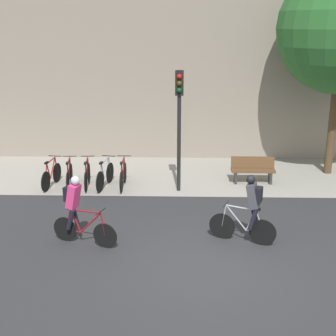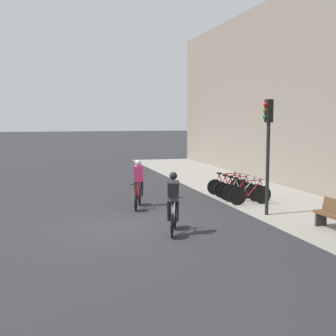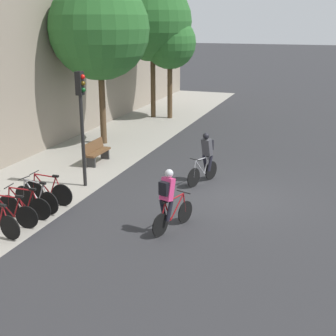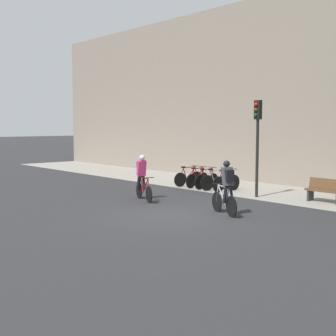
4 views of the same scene
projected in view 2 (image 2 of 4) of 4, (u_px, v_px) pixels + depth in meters
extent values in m
plane|color=#2B2B2D|center=(121.00, 228.00, 13.93)|extent=(200.00, 200.00, 0.00)
cube|color=gray|center=(320.00, 216.00, 15.69)|extent=(44.00, 4.50, 0.01)
cylinder|color=black|center=(136.00, 202.00, 16.43)|extent=(0.61, 0.23, 0.63)
cylinder|color=black|center=(140.00, 197.00, 17.54)|extent=(0.61, 0.23, 0.63)
cylinder|color=maroon|center=(137.00, 193.00, 16.78)|extent=(0.59, 0.23, 0.62)
cylinder|color=maroon|center=(139.00, 191.00, 17.19)|extent=(0.28, 0.13, 0.58)
cylinder|color=maroon|center=(138.00, 184.00, 16.87)|extent=(0.80, 0.30, 0.07)
cylinder|color=maroon|center=(139.00, 198.00, 17.32)|extent=(0.44, 0.17, 0.05)
cylinder|color=maroon|center=(139.00, 190.00, 17.41)|extent=(0.23, 0.10, 0.56)
cylinder|color=maroon|center=(136.00, 194.00, 16.45)|extent=(0.13, 0.07, 0.59)
cylinder|color=black|center=(136.00, 184.00, 16.45)|extent=(0.17, 0.45, 0.03)
cube|color=black|center=(139.00, 182.00, 17.28)|extent=(0.22, 0.14, 0.06)
cube|color=#DB3875|center=(139.00, 174.00, 17.14)|extent=(0.41, 0.40, 0.63)
sphere|color=silver|center=(138.00, 163.00, 17.02)|extent=(0.28, 0.28, 0.22)
cylinder|color=black|center=(136.00, 189.00, 17.26)|extent=(0.30, 0.19, 0.56)
cylinder|color=black|center=(142.00, 189.00, 17.25)|extent=(0.26, 0.18, 0.56)
cube|color=black|center=(139.00, 172.00, 17.28)|extent=(0.22, 0.29, 0.36)
cylinder|color=black|center=(175.00, 218.00, 13.82)|extent=(0.64, 0.27, 0.67)
cylinder|color=black|center=(172.00, 226.00, 12.80)|extent=(0.64, 0.27, 0.67)
cylinder|color=#99999E|center=(174.00, 211.00, 13.44)|extent=(0.54, 0.24, 0.62)
cylinder|color=#99999E|center=(173.00, 214.00, 13.07)|extent=(0.26, 0.13, 0.58)
cylinder|color=#99999E|center=(174.00, 202.00, 13.30)|extent=(0.73, 0.31, 0.07)
cylinder|color=#99999E|center=(173.00, 224.00, 13.00)|extent=(0.40, 0.18, 0.05)
cylinder|color=#99999E|center=(172.00, 215.00, 12.86)|extent=(0.21, 0.11, 0.56)
cylinder|color=#99999E|center=(175.00, 208.00, 13.75)|extent=(0.12, 0.08, 0.59)
cylinder|color=black|center=(175.00, 197.00, 13.67)|extent=(0.19, 0.44, 0.03)
cube|color=black|center=(173.00, 203.00, 12.92)|extent=(0.22, 0.15, 0.06)
cube|color=#3D3D42|center=(173.00, 191.00, 12.98)|extent=(0.41, 0.41, 0.63)
sphere|color=black|center=(173.00, 176.00, 13.02)|extent=(0.28, 0.28, 0.22)
cylinder|color=black|center=(177.00, 212.00, 12.99)|extent=(0.30, 0.20, 0.56)
cylinder|color=black|center=(169.00, 211.00, 13.01)|extent=(0.26, 0.19, 0.56)
cube|color=black|center=(173.00, 190.00, 12.84)|extent=(0.22, 0.29, 0.36)
cylinder|color=black|center=(237.00, 187.00, 20.03)|extent=(0.12, 0.67, 0.67)
cylinder|color=black|center=(215.00, 187.00, 19.90)|extent=(0.12, 0.67, 0.67)
cylinder|color=maroon|center=(230.00, 180.00, 19.95)|extent=(0.11, 0.53, 0.62)
cylinder|color=maroon|center=(221.00, 181.00, 19.91)|extent=(0.07, 0.25, 0.58)
cylinder|color=maroon|center=(227.00, 174.00, 19.91)|extent=(0.13, 0.72, 0.07)
cylinder|color=maroon|center=(219.00, 187.00, 19.93)|extent=(0.08, 0.39, 0.05)
cylinder|color=maroon|center=(217.00, 181.00, 19.88)|extent=(0.06, 0.21, 0.56)
cylinder|color=maroon|center=(236.00, 180.00, 19.99)|extent=(0.05, 0.12, 0.58)
cylinder|color=black|center=(235.00, 172.00, 19.95)|extent=(0.46, 0.09, 0.03)
cube|color=black|center=(219.00, 173.00, 19.86)|extent=(0.11, 0.21, 0.06)
cylinder|color=black|center=(242.00, 188.00, 19.57)|extent=(0.11, 0.66, 0.66)
cylinder|color=black|center=(221.00, 190.00, 19.21)|extent=(0.11, 0.66, 0.66)
cylinder|color=maroon|center=(235.00, 182.00, 19.42)|extent=(0.10, 0.54, 0.62)
cylinder|color=maroon|center=(227.00, 183.00, 19.28)|extent=(0.07, 0.25, 0.58)
cylinder|color=maroon|center=(233.00, 175.00, 19.35)|extent=(0.12, 0.72, 0.07)
cylinder|color=maroon|center=(225.00, 190.00, 19.28)|extent=(0.08, 0.39, 0.05)
cylinder|color=maroon|center=(223.00, 183.00, 19.21)|extent=(0.06, 0.21, 0.56)
cylinder|color=maroon|center=(241.00, 182.00, 19.52)|extent=(0.05, 0.12, 0.58)
cylinder|color=black|center=(240.00, 174.00, 19.47)|extent=(0.46, 0.08, 0.03)
cube|color=black|center=(225.00, 175.00, 19.21)|extent=(0.10, 0.21, 0.06)
cylinder|color=black|center=(248.00, 190.00, 18.98)|extent=(0.09, 0.67, 0.67)
cylinder|color=black|center=(226.00, 192.00, 18.64)|extent=(0.09, 0.67, 0.67)
cylinder|color=maroon|center=(241.00, 184.00, 18.84)|extent=(0.09, 0.55, 0.62)
cylinder|color=maroon|center=(233.00, 185.00, 18.71)|extent=(0.06, 0.26, 0.58)
cylinder|color=maroon|center=(239.00, 177.00, 18.77)|extent=(0.11, 0.74, 0.07)
cylinder|color=maroon|center=(231.00, 192.00, 18.71)|extent=(0.07, 0.40, 0.05)
cylinder|color=maroon|center=(228.00, 185.00, 18.64)|extent=(0.05, 0.21, 0.56)
cylinder|color=maroon|center=(248.00, 183.00, 18.94)|extent=(0.05, 0.12, 0.58)
cylinder|color=black|center=(247.00, 175.00, 18.89)|extent=(0.46, 0.07, 0.03)
cube|color=black|center=(230.00, 177.00, 18.64)|extent=(0.10, 0.21, 0.06)
cylinder|color=black|center=(256.00, 193.00, 18.28)|extent=(0.16, 0.69, 0.70)
cylinder|color=black|center=(231.00, 193.00, 18.19)|extent=(0.16, 0.69, 0.70)
cylinder|color=#99999E|center=(248.00, 186.00, 18.22)|extent=(0.14, 0.55, 0.62)
cylinder|color=#99999E|center=(238.00, 186.00, 18.19)|extent=(0.09, 0.26, 0.58)
cylinder|color=#99999E|center=(245.00, 179.00, 18.18)|extent=(0.17, 0.75, 0.07)
cylinder|color=#99999E|center=(236.00, 193.00, 18.21)|extent=(0.10, 0.41, 0.05)
cylinder|color=#99999E|center=(233.00, 186.00, 18.17)|extent=(0.07, 0.21, 0.56)
cylinder|color=#99999E|center=(255.00, 186.00, 18.24)|extent=(0.06, 0.12, 0.58)
cylinder|color=black|center=(255.00, 177.00, 18.21)|extent=(0.46, 0.11, 0.03)
cube|color=black|center=(236.00, 178.00, 18.14)|extent=(0.11, 0.21, 0.06)
cylinder|color=black|center=(263.00, 195.00, 17.79)|extent=(0.04, 0.70, 0.70)
cylinder|color=black|center=(238.00, 196.00, 17.53)|extent=(0.04, 0.70, 0.70)
cylinder|color=maroon|center=(254.00, 188.00, 17.67)|extent=(0.04, 0.56, 0.62)
cylinder|color=maroon|center=(245.00, 189.00, 17.57)|extent=(0.04, 0.26, 0.58)
cylinder|color=maroon|center=(252.00, 181.00, 17.61)|extent=(0.04, 0.76, 0.07)
cylinder|color=maroon|center=(243.00, 196.00, 17.58)|extent=(0.03, 0.41, 0.05)
cylinder|color=maroon|center=(240.00, 189.00, 17.52)|extent=(0.03, 0.21, 0.56)
cylinder|color=maroon|center=(262.00, 187.00, 17.75)|extent=(0.04, 0.12, 0.59)
cylinder|color=black|center=(261.00, 179.00, 17.70)|extent=(0.46, 0.03, 0.03)
cube|color=black|center=(243.00, 180.00, 17.51)|extent=(0.08, 0.20, 0.06)
cylinder|color=black|center=(268.00, 158.00, 15.64)|extent=(0.12, 0.12, 3.88)
cube|color=black|center=(269.00, 111.00, 15.47)|extent=(0.26, 0.20, 0.76)
sphere|color=red|center=(266.00, 104.00, 15.42)|extent=(0.15, 0.15, 0.15)
sphere|color=#4C380A|center=(265.00, 111.00, 15.44)|extent=(0.15, 0.15, 0.15)
sphere|color=#0C4719|center=(265.00, 117.00, 15.46)|extent=(0.15, 0.15, 0.15)
cube|color=brown|center=(333.00, 215.00, 13.58)|extent=(1.48, 0.40, 0.08)
cube|color=#2D2D2D|center=(321.00, 219.00, 14.18)|extent=(0.08, 0.36, 0.45)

